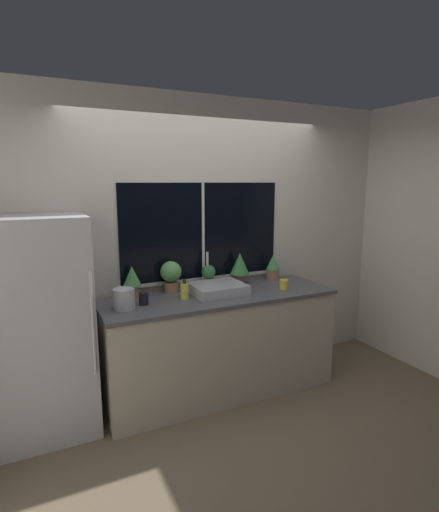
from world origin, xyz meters
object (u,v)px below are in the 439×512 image
potted_plant_far_left (132,280)px  potted_plant_far_right (273,267)px  refrigerator (43,327)px  soap_bottle (184,291)px  potted_plant_right (240,265)px  mug_yellow (284,285)px  sink (218,288)px  potted_plant_center (209,276)px  kettle (124,298)px  mug_black (144,298)px  potted_plant_left (171,274)px

potted_plant_far_left → potted_plant_far_right: bearing=0.0°
refrigerator → soap_bottle: refrigerator is taller
potted_plant_right → mug_yellow: 0.48m
sink → mug_yellow: 0.63m
sink → potted_plant_center: size_ratio=2.13×
potted_plant_far_right → refrigerator: bearing=-174.4°
mug_yellow → kettle: size_ratio=0.51×
sink → potted_plant_right: bearing=32.8°
mug_yellow → kettle: bearing=177.7°
potted_plant_center → kettle: 0.92m
sink → mug_black: (-0.69, -0.04, 0.01)m
potted_plant_left → refrigerator: bearing=-168.8°
potted_plant_far_left → potted_plant_far_right: (1.45, 0.00, -0.02)m
refrigerator → potted_plant_left: refrigerator is taller
potted_plant_right → refrigerator: bearing=-173.2°
soap_bottle → mug_black: bearing=-179.0°
mug_yellow → mug_black: bearing=175.5°
potted_plant_far_left → kettle: 0.35m
potted_plant_center → soap_bottle: size_ratio=1.26×
refrigerator → soap_bottle: size_ratio=9.69×
potted_plant_right → soap_bottle: (-0.68, -0.26, -0.12)m
potted_plant_far_right → mug_black: size_ratio=2.49×
potted_plant_far_left → mug_black: potted_plant_far_left is taller
potted_plant_center → soap_bottle: bearing=-142.9°
potted_plant_left → potted_plant_right: bearing=-0.0°
sink → soap_bottle: sink is taller
refrigerator → potted_plant_right: (1.80, 0.22, 0.27)m
potted_plant_center → mug_black: bearing=-159.3°
sink → potted_plant_left: (-0.36, 0.22, 0.12)m
potted_plant_far_right → soap_bottle: (-1.06, -0.26, -0.06)m
potted_plant_right → kettle: 1.25m
refrigerator → potted_plant_center: size_ratio=7.70×
sink → mug_black: size_ratio=4.48×
potted_plant_left → kettle: (-0.50, -0.31, -0.08)m
potted_plant_center → mug_black: 0.75m
potted_plant_center → potted_plant_right: 0.34m
potted_plant_right → mug_yellow: (0.27, -0.37, -0.14)m
sink → kettle: bearing=-174.2°
kettle → mug_yellow: bearing=-2.3°
sink → mug_yellow: sink is taller
sink → soap_bottle: size_ratio=2.68×
sink → potted_plant_right: sink is taller
potted_plant_left → mug_black: potted_plant_left is taller
potted_plant_center → soap_bottle: 0.43m
refrigerator → sink: bearing=-0.3°
potted_plant_center → mug_yellow: 0.71m
potted_plant_far_left → soap_bottle: (0.39, -0.26, -0.08)m
potted_plant_center → mug_black: size_ratio=2.11×
soap_bottle → mug_black: (-0.36, -0.01, -0.02)m
potted_plant_far_left → potted_plant_center: size_ratio=1.25×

